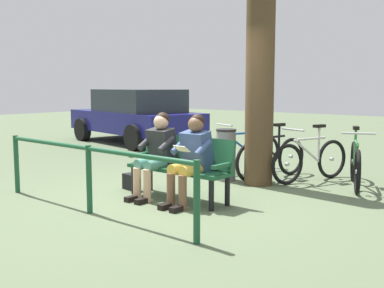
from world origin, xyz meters
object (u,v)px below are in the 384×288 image
(parked_car, at_px, (136,115))
(person_companion, at_px, (157,151))
(person_reading, at_px, (192,155))
(handbag, at_px, (131,182))
(bicycle_orange, at_px, (310,160))
(tree_trunk, at_px, (260,74))
(litter_bin, at_px, (226,155))
(bicycle_green, at_px, (355,164))
(bench, at_px, (182,163))
(bicycle_black, at_px, (272,158))
(bicycle_purple, at_px, (243,152))

(parked_car, bearing_deg, person_companion, 149.73)
(person_reading, bearing_deg, person_companion, -0.05)
(handbag, height_order, bicycle_orange, bicycle_orange)
(tree_trunk, bearing_deg, litter_bin, 5.91)
(tree_trunk, bearing_deg, handbag, 51.54)
(handbag, height_order, bicycle_green, bicycle_green)
(bicycle_orange, height_order, parked_car, parked_car)
(litter_bin, xyz_separation_m, bicycle_green, (-1.86, -0.86, -0.07))
(bench, height_order, person_companion, person_companion)
(litter_bin, height_order, bicycle_black, bicycle_black)
(parked_car, bearing_deg, tree_trunk, 165.67)
(person_reading, relative_size, litter_bin, 1.40)
(bench, xyz_separation_m, bicycle_purple, (0.51, -2.28, -0.15))
(bench, bearing_deg, bicycle_green, -123.51)
(handbag, height_order, tree_trunk, tree_trunk)
(person_reading, bearing_deg, parked_car, -36.77)
(litter_bin, xyz_separation_m, bicycle_purple, (0.22, -0.83, -0.07))
(bicycle_black, bearing_deg, tree_trunk, 20.23)
(tree_trunk, xyz_separation_m, bicycle_black, (0.09, -0.55, -1.39))
(person_reading, xyz_separation_m, person_companion, (0.64, -0.01, -0.00))
(bench, bearing_deg, bicycle_orange, -109.61)
(bicycle_black, xyz_separation_m, bicycle_purple, (0.73, -0.21, 0.00))
(person_reading, height_order, person_companion, same)
(parked_car, bearing_deg, bicycle_purple, 169.71)
(handbag, bearing_deg, litter_bin, -113.59)
(litter_bin, bearing_deg, person_reading, 110.74)
(tree_trunk, height_order, bicycle_purple, tree_trunk)
(bicycle_purple, bearing_deg, person_reading, 39.63)
(handbag, relative_size, litter_bin, 0.35)
(tree_trunk, xyz_separation_m, bicycle_purple, (0.81, -0.77, -1.39))
(person_reading, bearing_deg, bicycle_purple, -70.67)
(person_reading, distance_m, person_companion, 0.64)
(bicycle_black, bearing_deg, bench, 5.52)
(tree_trunk, bearing_deg, person_companion, 69.67)
(handbag, height_order, litter_bin, litter_bin)
(person_companion, height_order, bicycle_green, person_companion)
(handbag, bearing_deg, bicycle_green, -136.65)
(handbag, xyz_separation_m, parked_car, (4.27, -4.14, 0.65))
(bicycle_green, distance_m, parked_car, 7.03)
(person_companion, height_order, bicycle_purple, person_companion)
(bicycle_orange, bearing_deg, bicycle_black, -54.31)
(person_reading, distance_m, bicycle_green, 2.79)
(bench, distance_m, litter_bin, 1.48)
(tree_trunk, bearing_deg, bicycle_black, -81.19)
(bicycle_green, bearing_deg, bicycle_orange, -110.68)
(bicycle_green, height_order, bicycle_orange, same)
(person_reading, relative_size, tree_trunk, 0.34)
(person_reading, xyz_separation_m, bicycle_orange, (-0.51, -2.43, -0.31))
(litter_bin, bearing_deg, bicycle_orange, -144.27)
(bicycle_green, relative_size, parked_car, 0.35)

